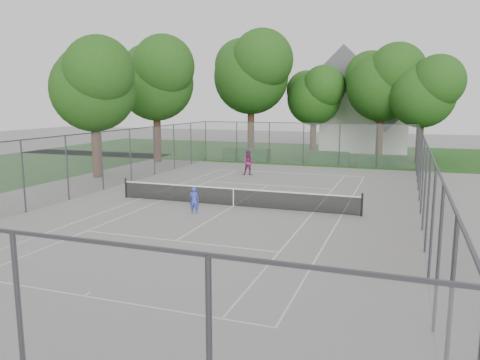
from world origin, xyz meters
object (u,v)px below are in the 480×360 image
(girl_player, at_px, (194,200))
(house, at_px, (366,110))
(tennis_net, at_px, (233,196))
(woman_player, at_px, (249,163))

(girl_player, bearing_deg, house, -108.02)
(tennis_net, xyz_separation_m, woman_player, (-2.49, 9.91, 0.39))
(house, height_order, girl_player, house)
(tennis_net, height_order, house, house)
(house, xyz_separation_m, girl_player, (-5.15, -32.45, -3.76))
(tennis_net, bearing_deg, girl_player, -120.28)
(woman_player, bearing_deg, girl_player, -103.34)
(house, bearing_deg, tennis_net, -97.37)
(tennis_net, height_order, girl_player, girl_player)
(girl_player, bearing_deg, woman_player, -92.96)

